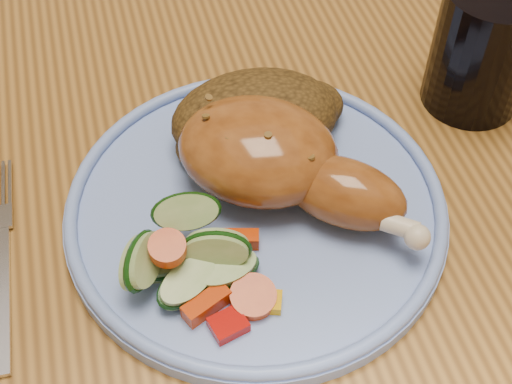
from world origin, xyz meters
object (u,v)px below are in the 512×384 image
at_px(dining_table, 283,143).
at_px(drinking_glass, 483,48).
at_px(fork, 0,266).
at_px(plate, 256,210).

height_order(dining_table, drinking_glass, drinking_glass).
relative_size(dining_table, fork, 8.45).
bearing_deg(dining_table, plate, -114.64).
bearing_deg(plate, drinking_glass, 20.10).
relative_size(dining_table, plate, 4.89).
xyz_separation_m(fork, drinking_glass, (0.40, 0.08, 0.05)).
bearing_deg(fork, plate, 0.16).
relative_size(plate, fork, 1.73).
bearing_deg(plate, fork, -179.84).
distance_m(dining_table, plate, 0.18).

